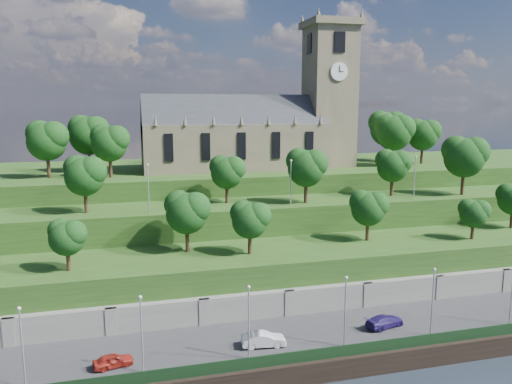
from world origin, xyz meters
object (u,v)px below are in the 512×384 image
object	(u,v)px
car_left	(113,360)
car_middle	(264,339)
church	(260,126)
car_right	(385,321)

from	to	relation	value
car_left	car_middle	size ratio (longest dim) A/B	0.83
church	car_left	world-z (taller)	church
car_left	church	bearing A→B (deg)	-42.98
church	car_right	size ratio (longest dim) A/B	8.29
church	car_left	bearing A→B (deg)	-121.42
church	car_right	xyz separation A→B (m)	(3.47, -40.41, -19.85)
church	car_left	size ratio (longest dim) A/B	10.35
car_left	car_right	world-z (taller)	car_right
car_left	car_middle	world-z (taller)	car_middle
car_middle	church	bearing A→B (deg)	-8.25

